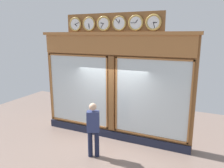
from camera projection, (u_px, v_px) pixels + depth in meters
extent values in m
cube|color=brown|center=(114.00, 88.00, 7.50)|extent=(5.35, 0.30, 3.61)
cube|color=#191E33|center=(112.00, 135.00, 7.72)|extent=(5.35, 0.08, 0.28)
cube|color=#A56936|center=(111.00, 45.00, 7.01)|extent=(5.25, 0.08, 0.63)
cube|color=#A56936|center=(112.00, 33.00, 6.94)|extent=(5.46, 0.20, 0.10)
cube|color=silver|center=(151.00, 99.00, 6.84)|extent=(2.33, 0.02, 2.48)
cube|color=#A56936|center=(153.00, 59.00, 6.55)|extent=(2.43, 0.04, 0.05)
cube|color=#A56936|center=(149.00, 136.00, 7.11)|extent=(2.43, 0.04, 0.05)
cube|color=#A56936|center=(191.00, 104.00, 6.35)|extent=(0.05, 0.04, 2.58)
cube|color=#A56936|center=(116.00, 95.00, 7.30)|extent=(0.05, 0.04, 2.58)
cube|color=silver|center=(78.00, 90.00, 7.94)|extent=(2.33, 0.02, 2.48)
cube|color=#A56936|center=(76.00, 55.00, 7.64)|extent=(2.43, 0.04, 0.05)
cube|color=#A56936|center=(79.00, 122.00, 8.20)|extent=(2.43, 0.04, 0.05)
cube|color=#A56936|center=(52.00, 87.00, 8.40)|extent=(0.05, 0.04, 2.58)
cube|color=#A56936|center=(107.00, 94.00, 7.44)|extent=(0.05, 0.04, 2.58)
cube|color=brown|center=(112.00, 94.00, 7.38)|extent=(0.20, 0.10, 2.58)
cube|color=brown|center=(112.00, 23.00, 6.91)|extent=(3.35, 0.06, 0.66)
cylinder|color=white|center=(153.00, 22.00, 6.30)|extent=(0.38, 0.02, 0.38)
torus|color=#B79347|center=(153.00, 22.00, 6.29)|extent=(0.48, 0.06, 0.48)
cube|color=black|center=(155.00, 22.00, 6.26)|extent=(0.10, 0.01, 0.02)
cube|color=black|center=(154.00, 25.00, 6.29)|extent=(0.06, 0.01, 0.16)
sphere|color=black|center=(153.00, 22.00, 6.28)|extent=(0.02, 0.02, 0.02)
cylinder|color=white|center=(136.00, 23.00, 6.51)|extent=(0.38, 0.02, 0.38)
torus|color=#B79347|center=(136.00, 23.00, 6.51)|extent=(0.47, 0.05, 0.47)
cube|color=black|center=(137.00, 21.00, 6.48)|extent=(0.08, 0.01, 0.09)
cube|color=black|center=(133.00, 23.00, 6.53)|extent=(0.16, 0.01, 0.01)
sphere|color=black|center=(135.00, 23.00, 6.50)|extent=(0.02, 0.02, 0.02)
cylinder|color=white|center=(119.00, 23.00, 6.73)|extent=(0.38, 0.02, 0.38)
torus|color=#B79347|center=(119.00, 23.00, 6.73)|extent=(0.46, 0.04, 0.46)
cube|color=black|center=(119.00, 21.00, 6.70)|extent=(0.04, 0.01, 0.11)
cube|color=black|center=(117.00, 21.00, 6.73)|extent=(0.12, 0.01, 0.13)
sphere|color=black|center=(119.00, 23.00, 6.71)|extent=(0.02, 0.02, 0.02)
cylinder|color=white|center=(104.00, 24.00, 6.95)|extent=(0.38, 0.02, 0.38)
torus|color=#B79347|center=(104.00, 24.00, 6.94)|extent=(0.48, 0.06, 0.48)
cube|color=black|center=(102.00, 23.00, 6.95)|extent=(0.11, 0.01, 0.04)
cube|color=black|center=(102.00, 26.00, 6.97)|extent=(0.10, 0.01, 0.14)
sphere|color=black|center=(103.00, 24.00, 6.93)|extent=(0.02, 0.02, 0.02)
cylinder|color=white|center=(89.00, 24.00, 7.16)|extent=(0.38, 0.02, 0.38)
torus|color=#B79347|center=(89.00, 24.00, 7.16)|extent=(0.46, 0.05, 0.46)
cube|color=black|center=(89.00, 26.00, 7.16)|extent=(0.02, 0.01, 0.10)
cube|color=black|center=(89.00, 26.00, 7.16)|extent=(0.03, 0.01, 0.16)
sphere|color=black|center=(89.00, 24.00, 7.15)|extent=(0.02, 0.02, 0.02)
cylinder|color=white|center=(75.00, 24.00, 7.38)|extent=(0.38, 0.02, 0.38)
torus|color=#B79347|center=(75.00, 24.00, 7.38)|extent=(0.47, 0.05, 0.47)
cube|color=black|center=(76.00, 25.00, 7.36)|extent=(0.09, 0.01, 0.08)
cube|color=black|center=(77.00, 23.00, 7.33)|extent=(0.16, 0.01, 0.06)
sphere|color=black|center=(75.00, 24.00, 7.36)|extent=(0.02, 0.02, 0.02)
cylinder|color=#191E38|center=(90.00, 144.00, 6.52)|extent=(0.14, 0.14, 0.82)
cylinder|color=#191E38|center=(97.00, 144.00, 6.51)|extent=(0.14, 0.14, 0.82)
cube|color=navy|center=(93.00, 121.00, 6.35)|extent=(0.42, 0.34, 0.62)
sphere|color=tan|center=(93.00, 107.00, 6.26)|extent=(0.22, 0.22, 0.22)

